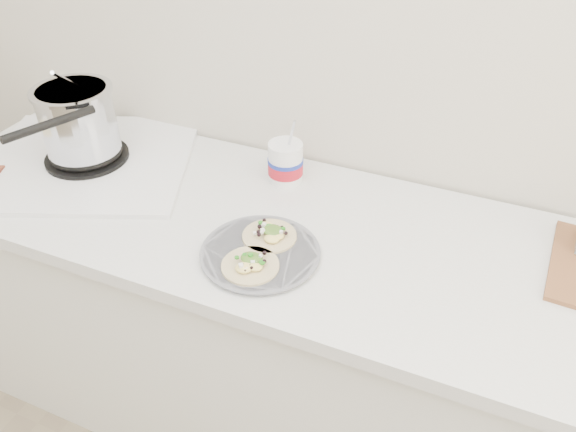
% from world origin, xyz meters
% --- Properties ---
extents(counter, '(2.44, 0.66, 0.90)m').
position_xyz_m(counter, '(0.00, 1.43, 0.45)').
color(counter, silver).
rests_on(counter, ground).
extents(stove, '(0.77, 0.74, 0.29)m').
position_xyz_m(stove, '(-0.82, 1.46, 1.00)').
color(stove, silver).
rests_on(stove, counter).
extents(taco_plate, '(0.29, 0.29, 0.04)m').
position_xyz_m(taco_plate, '(-0.16, 1.28, 0.92)').
color(taco_plate, slate).
rests_on(taco_plate, counter).
extents(tub, '(0.10, 0.10, 0.23)m').
position_xyz_m(tub, '(-0.24, 1.61, 0.97)').
color(tub, white).
rests_on(tub, counter).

